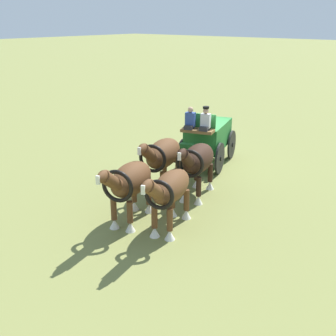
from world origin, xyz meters
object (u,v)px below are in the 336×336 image
at_px(show_wagon, 207,137).
at_px(draft_horse_rear_near, 197,161).
at_px(draft_horse_rear_off, 162,156).
at_px(draft_horse_lead_off, 129,182).
at_px(draft_horse_lead_near, 169,190).

distance_m(show_wagon, draft_horse_rear_near, 3.53).
height_order(draft_horse_rear_near, draft_horse_rear_off, draft_horse_rear_off).
xyz_separation_m(show_wagon, draft_horse_rear_near, (3.10, 1.70, 0.11)).
distance_m(draft_horse_rear_near, draft_horse_lead_off, 2.90).
distance_m(draft_horse_rear_near, draft_horse_rear_off, 1.30).
relative_size(draft_horse_rear_off, draft_horse_lead_off, 1.06).
bearing_deg(show_wagon, draft_horse_rear_off, 7.47).
bearing_deg(draft_horse_rear_near, draft_horse_lead_off, -8.50).
height_order(show_wagon, draft_horse_rear_off, show_wagon).
xyz_separation_m(draft_horse_rear_near, draft_horse_rear_off, (0.40, -1.24, 0.04)).
xyz_separation_m(draft_horse_rear_near, draft_horse_lead_near, (2.49, 0.81, -0.05)).
bearing_deg(show_wagon, draft_horse_lead_near, 24.18).
height_order(show_wagon, draft_horse_lead_near, show_wagon).
height_order(draft_horse_rear_off, draft_horse_lead_off, draft_horse_rear_off).
height_order(draft_horse_lead_near, draft_horse_lead_off, draft_horse_lead_off).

